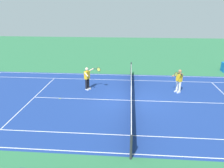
# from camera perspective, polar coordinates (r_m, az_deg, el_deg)

# --- Properties ---
(ground_plane) EXTENTS (60.00, 60.00, 0.00)m
(ground_plane) POSITION_cam_1_polar(r_m,az_deg,el_deg) (14.39, 4.84, -4.21)
(ground_plane) COLOR #2D7247
(court_slab) EXTENTS (24.20, 11.40, 0.00)m
(court_slab) POSITION_cam_1_polar(r_m,az_deg,el_deg) (14.39, 4.84, -4.21)
(court_slab) COLOR navy
(court_slab) RESTS_ON ground_plane
(court_line_markings) EXTENTS (23.85, 11.05, 0.01)m
(court_line_markings) POSITION_cam_1_polar(r_m,az_deg,el_deg) (14.39, 4.84, -4.19)
(court_line_markings) COLOR white
(court_line_markings) RESTS_ON ground_plane
(tennis_net) EXTENTS (0.10, 11.70, 1.08)m
(tennis_net) POSITION_cam_1_polar(r_m,az_deg,el_deg) (14.20, 4.90, -2.39)
(tennis_net) COLOR #2D2D33
(tennis_net) RESTS_ON ground_plane
(tennis_player_near) EXTENTS (1.19, 0.75, 1.70)m
(tennis_player_near) POSITION_cam_1_polar(r_m,az_deg,el_deg) (15.97, -6.28, 1.72)
(tennis_player_near) COLOR black
(tennis_player_near) RESTS_ON ground_plane
(tennis_player_far) EXTENTS (0.75, 1.08, 1.70)m
(tennis_player_far) POSITION_cam_1_polar(r_m,az_deg,el_deg) (16.01, 16.75, 1.04)
(tennis_player_far) COLOR white
(tennis_player_far) RESTS_ON ground_plane
(tennis_ball) EXTENTS (0.07, 0.07, 0.07)m
(tennis_ball) POSITION_cam_1_polar(r_m,az_deg,el_deg) (14.92, -13.19, -3.65)
(tennis_ball) COLOR #CCE01E
(tennis_ball) RESTS_ON ground_plane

